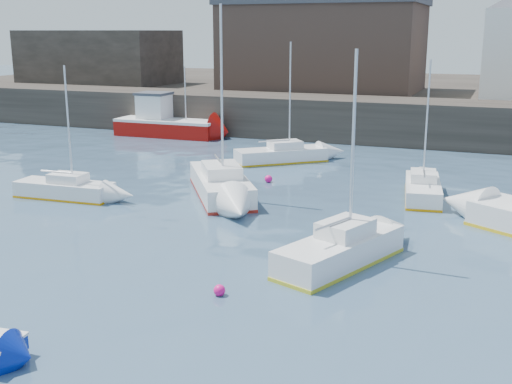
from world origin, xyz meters
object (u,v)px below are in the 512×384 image
(fishing_boat, at_px, (165,122))
(sailboat_a, at_px, (65,189))
(buoy_far, at_px, (268,182))
(buoy_mid, at_px, (220,295))
(sailboat_h, at_px, (281,154))
(sailboat_c, at_px, (341,249))
(sailboat_f, at_px, (423,189))
(sailboat_b, at_px, (221,184))

(fishing_boat, distance_m, sailboat_a, 18.96)
(sailboat_a, distance_m, buoy_far, 10.29)
(buoy_mid, xyz_separation_m, buoy_far, (-3.81, 14.49, 0.00))
(sailboat_a, xyz_separation_m, sailboat_h, (6.73, 11.96, 0.03))
(sailboat_c, bearing_deg, buoy_far, 121.70)
(sailboat_c, distance_m, sailboat_f, 10.34)
(fishing_boat, distance_m, sailboat_b, 19.07)
(sailboat_c, height_order, sailboat_h, sailboat_c)
(sailboat_b, distance_m, sailboat_h, 8.81)
(sailboat_c, xyz_separation_m, sailboat_h, (-7.71, 15.98, -0.08))
(fishing_boat, height_order, sailboat_f, sailboat_f)
(sailboat_f, distance_m, sailboat_h, 10.78)
(sailboat_a, bearing_deg, buoy_far, 39.82)
(sailboat_f, distance_m, buoy_far, 7.99)
(sailboat_a, bearing_deg, sailboat_f, 21.42)
(sailboat_a, relative_size, sailboat_c, 0.87)
(buoy_mid, bearing_deg, sailboat_c, 54.76)
(sailboat_f, bearing_deg, buoy_far, 177.41)
(sailboat_c, bearing_deg, fishing_boat, 130.74)
(sailboat_c, xyz_separation_m, buoy_mid, (-2.74, -3.88, -0.55))
(sailboat_a, relative_size, sailboat_b, 0.70)
(sailboat_f, height_order, buoy_mid, sailboat_f)
(sailboat_f, relative_size, buoy_far, 15.93)
(sailboat_b, relative_size, buoy_mid, 24.78)
(fishing_boat, height_order, sailboat_b, sailboat_b)
(sailboat_c, relative_size, buoy_mid, 19.98)
(fishing_boat, height_order, sailboat_a, sailboat_a)
(fishing_boat, distance_m, buoy_mid, 31.02)
(sailboat_h, xyz_separation_m, buoy_mid, (4.97, -19.86, -0.46))
(sailboat_b, relative_size, sailboat_c, 1.24)
(sailboat_f, bearing_deg, buoy_mid, -106.40)
(sailboat_c, distance_m, buoy_far, 12.48)
(sailboat_h, bearing_deg, buoy_far, -77.81)
(fishing_boat, xyz_separation_m, sailboat_a, (4.81, -18.33, -0.57))
(buoy_far, bearing_deg, fishing_boat, 137.24)
(buoy_mid, bearing_deg, buoy_far, 104.72)
(fishing_boat, bearing_deg, sailboat_c, -49.26)
(sailboat_b, bearing_deg, sailboat_a, -154.89)
(sailboat_a, xyz_separation_m, sailboat_b, (6.71, 3.15, 0.14))
(sailboat_f, relative_size, sailboat_h, 0.91)
(sailboat_a, distance_m, sailboat_h, 13.72)
(sailboat_b, xyz_separation_m, sailboat_c, (7.73, -7.17, -0.03))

